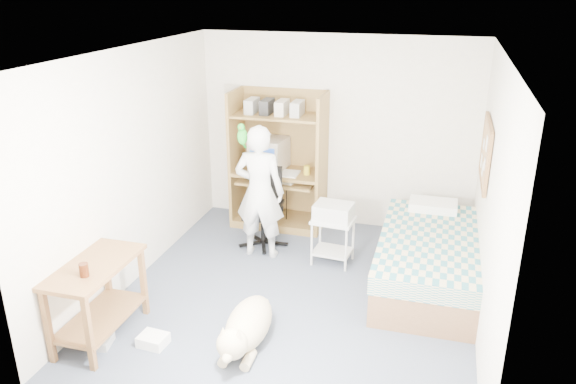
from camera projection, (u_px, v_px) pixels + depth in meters
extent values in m
plane|color=#4B5366|center=(296.00, 294.00, 5.93)|extent=(4.00, 4.00, 0.00)
cube|color=silver|center=(337.00, 133.00, 7.29)|extent=(3.60, 0.02, 2.50)
cube|color=silver|center=(491.00, 202.00, 5.03)|extent=(0.02, 4.00, 2.50)
cube|color=silver|center=(133.00, 168.00, 5.94)|extent=(0.02, 4.00, 2.50)
cube|color=white|center=(298.00, 53.00, 5.04)|extent=(3.60, 4.00, 0.02)
cube|color=brown|center=(237.00, 157.00, 7.47)|extent=(0.04, 0.60, 1.80)
cube|color=brown|center=(322.00, 164.00, 7.17)|extent=(0.04, 0.60, 1.80)
cube|color=brown|center=(285.00, 154.00, 7.58)|extent=(1.20, 0.02, 1.80)
cube|color=brown|center=(279.00, 172.00, 7.38)|extent=(1.12, 0.60, 0.04)
cube|color=brown|center=(277.00, 181.00, 7.34)|extent=(1.00, 0.50, 0.03)
cube|color=brown|center=(278.00, 115.00, 7.10)|extent=(1.12, 0.55, 0.03)
cube|color=brown|center=(279.00, 220.00, 7.62)|extent=(1.12, 0.60, 0.10)
cube|color=brown|center=(426.00, 269.00, 6.08)|extent=(1.00, 2.00, 0.36)
cube|color=teal|center=(429.00, 246.00, 5.98)|extent=(1.02, 2.02, 0.20)
cube|color=white|center=(433.00, 206.00, 6.65)|extent=(0.55, 0.35, 0.12)
cube|color=brown|center=(94.00, 266.00, 4.99)|extent=(0.50, 1.00, 0.04)
cube|color=brown|center=(48.00, 327.00, 4.77)|extent=(0.05, 0.05, 0.70)
cube|color=brown|center=(89.00, 335.00, 4.67)|extent=(0.05, 0.05, 0.70)
cube|color=brown|center=(107.00, 277.00, 5.58)|extent=(0.05, 0.05, 0.70)
cube|color=brown|center=(143.00, 282.00, 5.48)|extent=(0.05, 0.05, 0.70)
cube|color=brown|center=(101.00, 317.00, 5.18)|extent=(0.46, 0.92, 0.03)
cube|color=#A17F48|center=(486.00, 152.00, 5.78)|extent=(0.03, 0.90, 0.60)
cube|color=brown|center=(490.00, 123.00, 5.67)|extent=(0.04, 0.94, 0.04)
cube|color=brown|center=(482.00, 181.00, 5.89)|extent=(0.04, 0.94, 0.04)
cylinder|color=black|center=(263.00, 242.00, 7.03)|extent=(0.54, 0.54, 0.05)
cylinder|color=black|center=(263.00, 229.00, 6.97)|extent=(0.05, 0.05, 0.36)
cube|color=black|center=(263.00, 213.00, 6.89)|extent=(0.43, 0.43, 0.07)
cube|color=black|center=(267.00, 185.00, 6.98)|extent=(0.38, 0.07, 0.50)
cube|color=black|center=(245.00, 201.00, 6.90)|extent=(0.05, 0.27, 0.04)
cube|color=black|center=(281.00, 205.00, 6.80)|extent=(0.05, 0.27, 0.04)
imported|color=white|center=(260.00, 192.00, 6.52)|extent=(0.60, 0.40, 1.60)
ellipsoid|color=#1B8E14|center=(242.00, 136.00, 6.36)|extent=(0.12, 0.12, 0.19)
sphere|color=#1B8E14|center=(241.00, 127.00, 6.29)|extent=(0.08, 0.08, 0.08)
cone|color=orange|center=(240.00, 128.00, 6.25)|extent=(0.03, 0.04, 0.03)
cylinder|color=#1B8E14|center=(244.00, 145.00, 6.44)|extent=(0.03, 0.13, 0.11)
ellipsoid|color=#D1B28C|center=(249.00, 323.00, 5.12)|extent=(0.40, 0.81, 0.36)
sphere|color=#D1B28C|center=(232.00, 344.00, 4.69)|extent=(0.27, 0.27, 0.27)
cone|color=#D1B28C|center=(223.00, 332.00, 4.64)|extent=(0.08, 0.08, 0.10)
cone|color=#D1B28C|center=(238.00, 334.00, 4.61)|extent=(0.08, 0.08, 0.10)
ellipsoid|color=#D1B28C|center=(228.00, 357.00, 4.60)|extent=(0.09, 0.15, 0.09)
cylinder|color=#D1B28C|center=(262.00, 305.00, 5.53)|extent=(0.07, 0.26, 0.13)
cube|color=silver|center=(333.00, 220.00, 6.42)|extent=(0.50, 0.41, 0.04)
cube|color=silver|center=(332.00, 251.00, 6.56)|extent=(0.46, 0.37, 0.03)
cylinder|color=silver|center=(312.00, 245.00, 6.42)|extent=(0.03, 0.03, 0.54)
cylinder|color=silver|center=(348.00, 249.00, 6.32)|extent=(0.03, 0.03, 0.54)
cylinder|color=silver|center=(319.00, 234.00, 6.71)|extent=(0.03, 0.03, 0.54)
cylinder|color=silver|center=(352.00, 238.00, 6.60)|extent=(0.03, 0.03, 0.54)
cube|color=beige|center=(334.00, 211.00, 6.38)|extent=(0.45, 0.36, 0.18)
cube|color=beige|center=(269.00, 153.00, 7.37)|extent=(0.47, 0.49, 0.41)
cube|color=navy|center=(262.00, 158.00, 7.18)|extent=(0.34, 0.05, 0.28)
cube|color=beige|center=(278.00, 180.00, 7.29)|extent=(0.47, 0.22, 0.03)
cylinder|color=gold|center=(307.00, 170.00, 7.20)|extent=(0.08, 0.08, 0.12)
cylinder|color=#3D1909|center=(84.00, 270.00, 4.76)|extent=(0.08, 0.08, 0.12)
cube|color=white|center=(153.00, 340.00, 5.10)|extent=(0.27, 0.22, 0.10)
cube|color=#A6A7A2|center=(101.00, 341.00, 5.10)|extent=(0.22, 0.25, 0.08)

